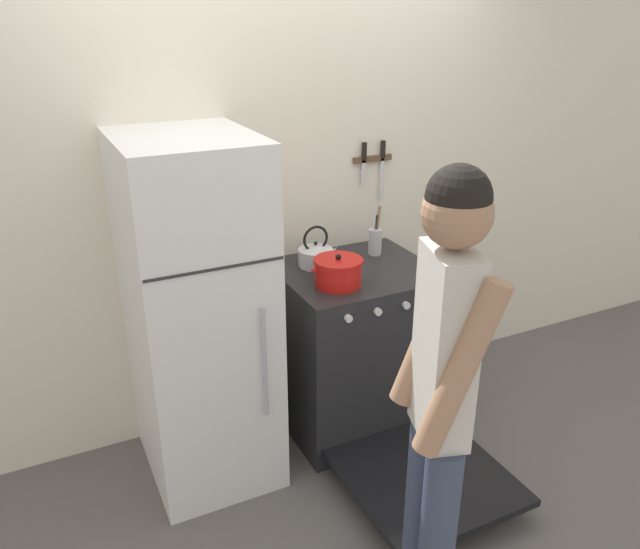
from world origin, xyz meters
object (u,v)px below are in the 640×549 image
dutch_oven_pot (338,272)px  stove_range (358,350)px  refrigerator (198,316)px  person (441,396)px  tea_kettle (316,254)px  utensil_jar (375,240)px

dutch_oven_pot → stove_range: bearing=29.4°
stove_range → refrigerator: bearing=178.2°
refrigerator → stove_range: refrigerator is taller
refrigerator → stove_range: (0.85, -0.03, -0.39)m
stove_range → person: (-0.39, -1.22, 0.56)m
stove_range → dutch_oven_pot: 0.57m
dutch_oven_pot → person: (-0.21, -1.12, 0.02)m
tea_kettle → person: person is taller
tea_kettle → dutch_oven_pot: bearing=-92.9°
person → utensil_jar: bearing=-5.6°
person → dutch_oven_pot: bearing=6.6°
refrigerator → utensil_jar: bearing=8.5°
dutch_oven_pot → tea_kettle: size_ratio=1.22×
dutch_oven_pot → tea_kettle: bearing=87.1°
stove_range → dutch_oven_pot: dutch_oven_pot is taller
dutch_oven_pot → person: size_ratio=0.16×
tea_kettle → utensil_jar: utensil_jar is taller
stove_range → tea_kettle: (-0.17, 0.18, 0.53)m
stove_range → utensil_jar: utensil_jar is taller
stove_range → person: person is taller
dutch_oven_pot → utensil_jar: bearing=37.0°
utensil_jar → person: 1.52m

